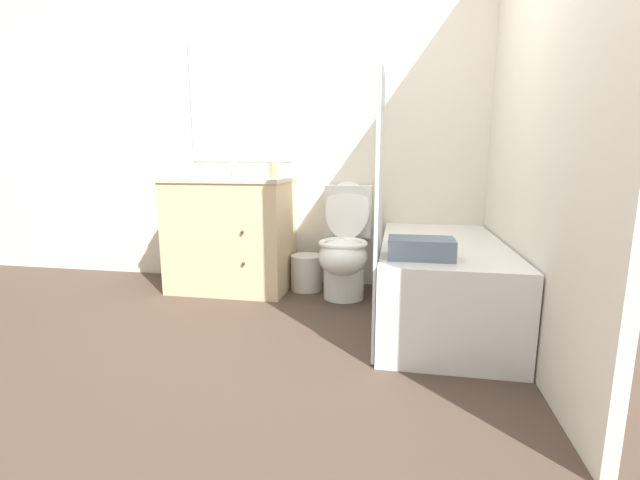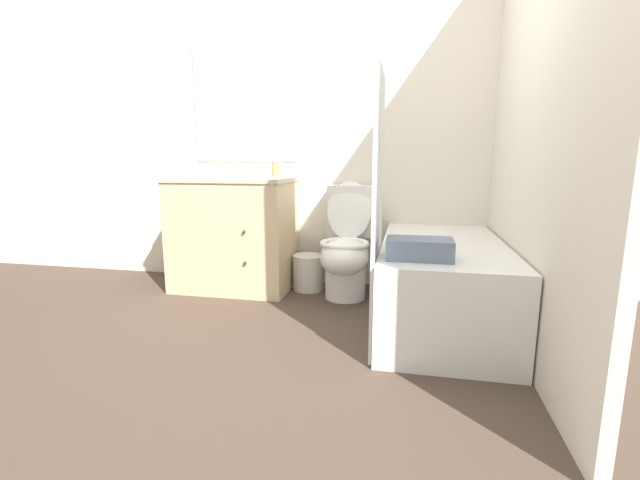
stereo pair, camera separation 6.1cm
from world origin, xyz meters
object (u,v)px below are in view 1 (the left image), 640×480
toilet (345,247)px  tissue_box (244,173)px  wastebasket (307,272)px  bath_towel_folded (421,248)px  bathtub (440,281)px  vanity_cabinet (232,233)px  soap_dispenser (273,170)px  sink_faucet (238,172)px  hand_towel_folded (185,173)px

toilet → tissue_box: bearing=177.1°
wastebasket → bath_towel_folded: (0.81, -0.98, 0.43)m
bath_towel_folded → tissue_box: bearing=144.2°
bath_towel_folded → bathtub: bearing=72.4°
vanity_cabinet → bath_towel_folded: size_ratio=2.78×
tissue_box → soap_dispenser: 0.22m
sink_faucet → hand_towel_folded: bearing=-129.4°
bathtub → hand_towel_folded: 1.97m
sink_faucet → soap_dispenser: (0.34, -0.17, 0.03)m
toilet → sink_faucet: bearing=165.7°
sink_faucet → toilet: (0.90, -0.23, -0.54)m
wastebasket → bath_towel_folded: 1.34m
soap_dispenser → hand_towel_folded: (-0.63, -0.17, -0.02)m
sink_faucet → bath_towel_folded: 1.82m
bathtub → bath_towel_folded: bearing=-107.6°
toilet → hand_towel_folded: bearing=-174.4°
soap_dispenser → bath_towel_folded: size_ratio=0.43×
vanity_cabinet → bathtub: vanity_cabinet is taller
tissue_box → bathtub: bearing=-17.0°
bathtub → vanity_cabinet: bearing=164.3°
bathtub → hand_towel_folded: (-1.83, 0.28, 0.65)m
vanity_cabinet → hand_towel_folded: size_ratio=3.35×
toilet → bath_towel_folded: (0.50, -0.88, 0.19)m
hand_towel_folded → tissue_box: bearing=20.9°
toilet → bath_towel_folded: toilet is taller
vanity_cabinet → bathtub: size_ratio=0.63×
vanity_cabinet → bathtub: (1.55, -0.44, -0.19)m
toilet → soap_dispenser: (-0.55, 0.06, 0.56)m
sink_faucet → hand_towel_folded: sink_faucet is taller
bathtub → toilet: bearing=148.7°
vanity_cabinet → wastebasket: vanity_cabinet is taller
vanity_cabinet → hand_towel_folded: (-0.28, -0.16, 0.47)m
vanity_cabinet → sink_faucet: sink_faucet is taller
vanity_cabinet → bathtub: bearing=-15.7°
hand_towel_folded → bath_towel_folded: 1.88m
wastebasket → soap_dispenser: 0.83m
wastebasket → soap_dispenser: size_ratio=1.96×
sink_faucet → tissue_box: bearing=-57.5°
toilet → wastebasket: (-0.31, 0.10, -0.23)m
tissue_box → hand_towel_folded: 0.43m
sink_faucet → bath_towel_folded: sink_faucet is taller
vanity_cabinet → wastebasket: bearing=5.6°
wastebasket → tissue_box: bearing=-172.8°
soap_dispenser → vanity_cabinet: bearing=-176.9°
bathtub → hand_towel_folded: hand_towel_folded is taller
wastebasket → hand_towel_folded: size_ratio=1.01×
sink_faucet → tissue_box: size_ratio=0.98×
sink_faucet → bathtub: size_ratio=0.10×
toilet → hand_towel_folded: hand_towel_folded is taller
wastebasket → hand_towel_folded: hand_towel_folded is taller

